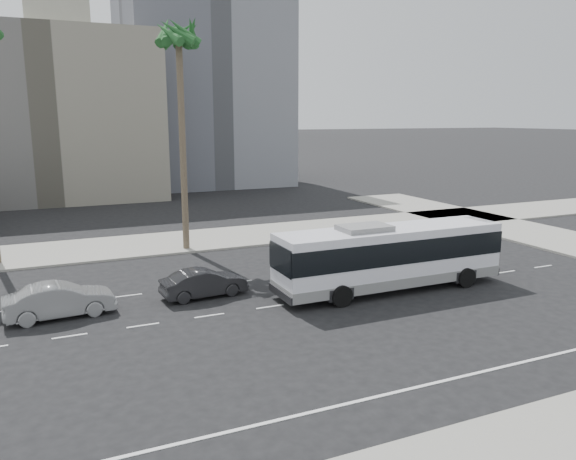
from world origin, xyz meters
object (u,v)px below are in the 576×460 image
city_bus (390,255)px  car_a (204,283)px  car_b (60,300)px  palm_near (179,41)px

city_bus → car_a: size_ratio=2.88×
city_bus → car_a: city_bus is taller
car_b → car_a: bearing=-92.8°
car_a → palm_near: (1.56, 10.22, 13.02)m
city_bus → palm_near: bearing=120.5°
car_a → city_bus: bearing=-111.8°
palm_near → car_b: bearing=-128.7°
car_a → palm_near: 16.62m
car_a → palm_near: bearing=-13.6°
car_a → car_b: (-6.78, -0.17, 0.07)m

